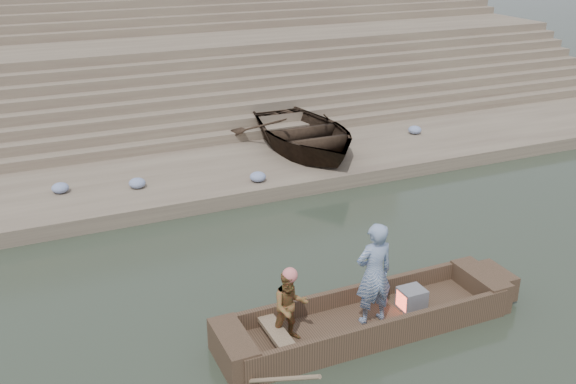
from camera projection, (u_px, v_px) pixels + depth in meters
ground at (409, 313)px, 12.39m from camera, size 120.00×120.00×0.00m
lower_landing at (256, 169)px, 19.06m from camera, size 32.00×4.00×0.40m
mid_landing at (184, 77)px, 24.94m from camera, size 32.00×3.00×2.80m
upper_landing at (141, 22)px, 30.39m from camera, size 32.00×3.00×5.20m
ghat_steps at (172, 59)px, 26.21m from camera, size 32.00×11.00×5.20m
main_rowboat at (366, 325)px, 11.85m from camera, size 5.00×1.30×0.22m
rowboat_trim at (377, 313)px, 11.85m from camera, size 6.04×2.63×2.00m
standing_man at (374, 274)px, 11.40m from camera, size 0.71×0.47×1.94m
rowing_man at (290, 306)px, 10.99m from camera, size 0.69×0.56×1.33m
television at (411, 299)px, 12.09m from camera, size 0.46×0.42×0.40m
beached_rowboat at (304, 133)px, 19.88m from camera, size 3.85×5.33×1.09m
cloth_bundles at (175, 171)px, 17.97m from camera, size 14.69×2.91×0.26m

